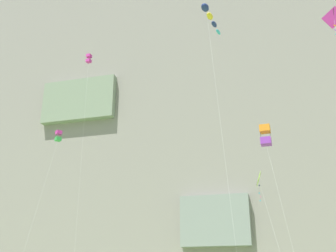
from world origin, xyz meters
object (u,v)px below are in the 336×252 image
object	(u,v)px
kite_diamond_high_left	(334,22)
kite_box_mid_left	(89,60)
kite_windsock_high_right	(209,16)
kite_box_low_right	(58,137)
kite_box_near_cliff	(265,135)
kite_diamond_high_center	(260,183)

from	to	relation	value
kite_diamond_high_left	kite_box_mid_left	world-z (taller)	kite_box_mid_left
kite_windsock_high_right	kite_diamond_high_left	distance (m)	13.11
kite_box_low_right	kite_box_near_cliff	size ratio (longest dim) A/B	1.13
kite_diamond_high_left	kite_box_near_cliff	bearing A→B (deg)	131.78
kite_box_mid_left	kite_diamond_high_center	bearing A→B (deg)	-16.03
kite_windsock_high_right	kite_diamond_high_left	world-z (taller)	kite_windsock_high_right
kite_box_low_right	kite_box_near_cliff	distance (m)	24.98
kite_windsock_high_right	kite_diamond_high_left	bearing A→B (deg)	-16.22
kite_diamond_high_left	kite_box_low_right	distance (m)	33.34
kite_diamond_high_center	kite_box_mid_left	world-z (taller)	kite_box_mid_left
kite_windsock_high_right	kite_box_low_right	distance (m)	23.19
kite_box_mid_left	kite_box_near_cliff	bearing A→B (deg)	-10.22
kite_diamond_high_center	kite_box_mid_left	xyz separation A→B (m)	(-21.98, 6.31, 20.10)
kite_diamond_high_center	kite_diamond_high_left	distance (m)	15.88
kite_box_mid_left	kite_windsock_high_right	bearing A→B (deg)	-25.03
kite_box_near_cliff	kite_windsock_high_right	bearing A→B (deg)	-136.25
kite_diamond_high_center	kite_box_mid_left	size ratio (longest dim) A/B	0.40
kite_box_low_right	kite_box_near_cliff	bearing A→B (deg)	-3.49
kite_diamond_high_center	kite_box_low_right	xyz separation A→B (m)	(-23.94, 3.71, 8.20)
kite_windsock_high_right	kite_box_low_right	size ratio (longest dim) A/B	1.46
kite_diamond_high_center	kite_box_near_cliff	xyz separation A→B (m)	(0.85, 2.20, 5.48)
kite_windsock_high_right	kite_box_near_cliff	bearing A→B (deg)	43.75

